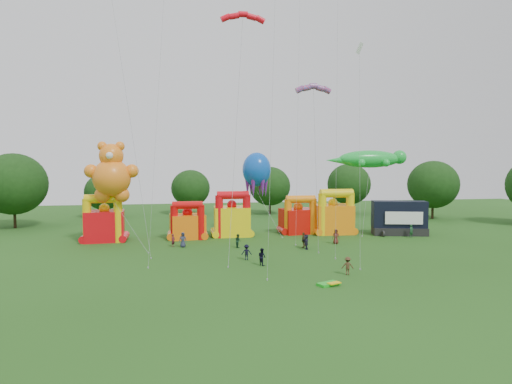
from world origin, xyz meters
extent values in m
plane|color=#1F4914|center=(0.00, 0.00, 0.00)|extent=(160.00, 160.00, 0.00)
cylinder|color=#352314|center=(36.37, 41.98, 1.86)|extent=(0.44, 0.44, 3.72)
ellipsoid|color=#153510|center=(36.37, 41.98, 6.41)|extent=(9.30, 9.30, 8.89)
cylinder|color=#352314|center=(23.90, 52.34, 1.75)|extent=(0.44, 0.44, 3.51)
ellipsoid|color=#153510|center=(23.90, 52.34, 6.04)|extent=(8.77, 8.78, 8.39)
cylinder|color=#352314|center=(7.76, 53.99, 1.65)|extent=(0.44, 0.44, 3.30)
ellipsoid|color=#153510|center=(7.76, 53.99, 5.68)|extent=(8.25, 8.25, 7.88)
cylinder|color=#352314|center=(-8.05, 55.97, 1.55)|extent=(0.44, 0.44, 3.09)
ellipsoid|color=#153510|center=(-8.05, 55.97, 5.32)|extent=(7.73, 7.72, 7.38)
cylinder|color=#352314|center=(-24.32, 53.25, 1.44)|extent=(0.44, 0.44, 2.88)
ellipsoid|color=#153510|center=(-24.32, 53.25, 4.96)|extent=(7.20, 7.20, 6.88)
cylinder|color=#352314|center=(-36.37, 41.98, 2.07)|extent=(0.44, 0.44, 4.14)
ellipsoid|color=#153510|center=(-36.37, 41.98, 7.13)|extent=(10.35, 10.35, 9.89)
cube|color=red|center=(-20.19, 27.49, 2.06)|extent=(5.37, 4.45, 4.11)
cylinder|color=yellow|center=(-22.17, 26.02, 2.94)|extent=(1.11, 1.11, 5.87)
cylinder|color=yellow|center=(-18.22, 26.02, 2.94)|extent=(1.11, 1.11, 5.87)
cylinder|color=yellow|center=(-20.19, 26.02, 5.87)|extent=(4.51, 1.17, 1.17)
sphere|color=yellow|center=(-20.19, 27.49, 4.41)|extent=(1.40, 1.40, 1.40)
cube|color=orange|center=(-9.11, 27.77, 1.68)|extent=(5.08, 4.29, 3.36)
cylinder|color=red|center=(-10.91, 26.43, 2.40)|extent=(1.01, 1.01, 4.80)
cylinder|color=red|center=(-7.31, 26.43, 2.40)|extent=(1.01, 1.01, 4.80)
cylinder|color=red|center=(-9.11, 26.43, 4.80)|extent=(4.11, 1.07, 1.07)
sphere|color=red|center=(-9.11, 27.77, 3.66)|extent=(1.40, 1.40, 1.40)
cube|color=yellow|center=(-2.75, 28.95, 2.10)|extent=(5.08, 4.10, 4.20)
cylinder|color=red|center=(-4.70, 27.50, 3.00)|extent=(1.10, 1.10, 6.00)
cylinder|color=red|center=(-0.80, 27.50, 3.00)|extent=(1.10, 1.10, 6.00)
cylinder|color=red|center=(-2.75, 27.50, 6.00)|extent=(4.45, 1.16, 1.16)
sphere|color=red|center=(-2.75, 28.95, 4.50)|extent=(1.40, 1.40, 1.40)
cube|color=red|center=(7.31, 29.76, 1.83)|extent=(5.50, 4.75, 3.65)
cylinder|color=orange|center=(5.43, 28.36, 2.61)|extent=(1.06, 1.06, 5.22)
cylinder|color=orange|center=(9.19, 28.36, 2.61)|extent=(1.06, 1.06, 5.22)
cylinder|color=orange|center=(7.31, 28.36, 5.22)|extent=(4.30, 1.12, 1.12)
sphere|color=orange|center=(7.31, 29.76, 3.95)|extent=(1.40, 1.40, 1.40)
cube|color=orange|center=(12.36, 28.72, 2.14)|extent=(5.60, 4.55, 4.28)
cylinder|color=yellow|center=(10.23, 27.14, 3.06)|extent=(1.20, 1.20, 6.12)
cylinder|color=yellow|center=(14.49, 27.14, 3.06)|extent=(1.20, 1.20, 6.12)
cylinder|color=yellow|center=(12.36, 27.14, 6.12)|extent=(4.86, 1.26, 1.26)
sphere|color=yellow|center=(12.36, 28.72, 4.58)|extent=(1.40, 1.40, 1.40)
cube|color=black|center=(21.57, 25.75, 0.55)|extent=(8.16, 4.61, 1.10)
cube|color=black|center=(21.57, 25.95, 3.02)|extent=(8.07, 4.25, 3.85)
cube|color=white|center=(21.57, 24.45, 2.64)|extent=(5.18, 1.33, 1.81)
cylinder|color=black|center=(18.49, 24.60, 0.40)|extent=(0.30, 0.90, 0.90)
cylinder|color=black|center=(24.65, 24.60, 0.40)|extent=(0.30, 0.90, 0.90)
sphere|color=orange|center=(-18.84, 25.40, 8.63)|extent=(4.88, 4.88, 4.88)
sphere|color=orange|center=(-18.84, 25.40, 11.51)|extent=(3.11, 3.11, 3.11)
sphere|color=orange|center=(-19.95, 25.40, 12.73)|extent=(1.22, 1.22, 1.22)
sphere|color=orange|center=(-17.73, 25.40, 12.73)|extent=(1.22, 1.22, 1.22)
sphere|color=orange|center=(-21.39, 25.40, 9.51)|extent=(1.78, 1.78, 1.78)
sphere|color=orange|center=(-16.28, 25.40, 9.51)|extent=(1.78, 1.78, 1.78)
sphere|color=orange|center=(-20.06, 25.40, 6.41)|extent=(2.00, 2.00, 2.00)
sphere|color=orange|center=(-17.61, 25.40, 6.41)|extent=(2.00, 2.00, 2.00)
sphere|color=white|center=(-18.84, 23.90, 11.51)|extent=(0.89, 0.89, 0.89)
ellipsoid|color=green|center=(17.86, 28.27, 11.09)|extent=(9.70, 3.03, 2.58)
sphere|color=green|center=(22.59, 28.27, 11.37)|extent=(2.08, 2.08, 2.08)
cone|color=green|center=(12.93, 28.27, 10.90)|extent=(3.79, 1.52, 1.52)
sphere|color=green|center=(19.75, 29.78, 10.52)|extent=(1.14, 1.14, 1.14)
sphere|color=green|center=(19.75, 26.75, 10.52)|extent=(1.14, 1.14, 1.14)
sphere|color=green|center=(15.96, 29.78, 10.52)|extent=(1.14, 1.14, 1.14)
sphere|color=green|center=(15.96, 26.75, 10.52)|extent=(1.14, 1.14, 1.14)
ellipsoid|color=blue|center=(1.38, 31.97, 9.50)|extent=(4.32, 4.32, 5.18)
cone|color=#591E8C|center=(2.78, 31.97, 7.12)|extent=(0.97, 0.97, 3.45)
cone|color=#591E8C|center=(2.08, 33.18, 7.12)|extent=(0.97, 0.97, 3.45)
cone|color=#591E8C|center=(0.68, 33.18, 7.12)|extent=(0.97, 0.97, 3.45)
cone|color=#591E8C|center=(-0.02, 31.97, 7.12)|extent=(0.97, 0.97, 3.45)
cone|color=#591E8C|center=(0.68, 30.75, 7.12)|extent=(0.97, 0.97, 3.45)
cone|color=#591E8C|center=(2.08, 30.75, 7.12)|extent=(0.97, 0.97, 3.45)
cube|color=white|center=(9.58, 12.35, 23.19)|extent=(1.02, 1.02, 1.10)
cube|color=green|center=(2.68, 1.50, 0.12)|extent=(2.23, 1.72, 0.24)
cube|color=yellow|center=(3.08, 1.20, 0.26)|extent=(1.34, 1.03, 0.10)
imported|color=#2B2F47|center=(-9.80, 21.21, 0.95)|extent=(0.98, 0.68, 1.91)
imported|color=#581925|center=(-11.01, 21.86, 0.80)|extent=(0.66, 0.70, 1.60)
imported|color=#163825|center=(-2.99, 19.87, 0.86)|extent=(0.86, 0.98, 1.72)
imported|color=black|center=(-2.96, 12.68, 0.86)|extent=(1.19, 0.79, 1.72)
imported|color=#3F3519|center=(5.08, 18.46, 0.96)|extent=(1.03, 1.19, 1.92)
imported|color=#26233A|center=(5.12, 17.42, 0.93)|extent=(0.60, 1.74, 1.86)
imported|color=#521F17|center=(9.94, 20.30, 0.97)|extent=(1.07, 0.82, 1.94)
imported|color=#1C4727|center=(22.15, 23.33, 0.92)|extent=(0.78, 0.65, 1.84)
imported|color=black|center=(-1.75, 9.87, 0.91)|extent=(1.04, 1.11, 1.82)
imported|color=#452F1B|center=(5.62, 4.67, 0.87)|extent=(1.26, 0.94, 1.74)
camera|label=1|loc=(-9.98, -36.11, 10.92)|focal=32.00mm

